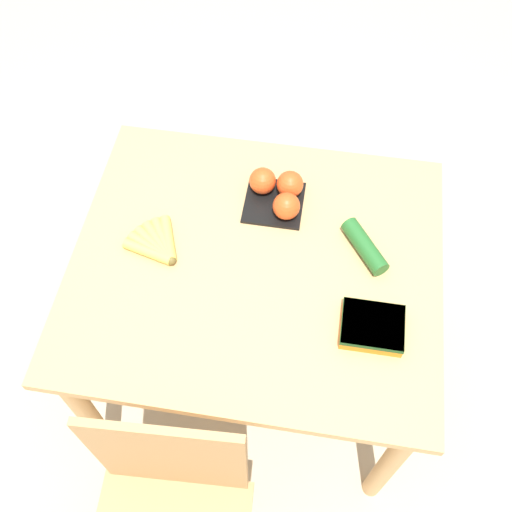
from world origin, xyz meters
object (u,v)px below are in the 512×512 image
Objects in this scene: banana_bunch at (157,244)px; carrot_bag at (372,326)px; tomato_pack at (279,192)px; cucumber_near at (365,246)px.

banana_bunch is 0.99× the size of carrot_bag.
cucumber_near is at bearing 152.19° from tomato_pack.
carrot_bag is (-0.31, 0.39, -0.02)m from tomato_pack.
carrot_bag is at bearing 127.93° from tomato_pack.
carrot_bag reaches higher than banana_bunch.
banana_bunch is at bearing 34.83° from tomato_pack.
cucumber_near is (0.04, -0.25, 0.00)m from carrot_bag.
carrot_bag is 0.94× the size of cucumber_near.
tomato_pack reaches higher than cucumber_near.
cucumber_near reaches higher than banana_bunch.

